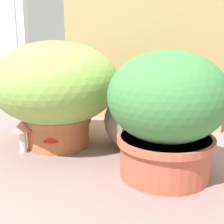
{
  "coord_description": "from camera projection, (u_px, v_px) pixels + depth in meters",
  "views": [
    {
      "loc": [
        0.6,
        -0.96,
        0.47
      ],
      "look_at": [
        0.08,
        0.07,
        0.18
      ],
      "focal_mm": 47.31,
      "sensor_mm": 36.0,
      "label": 1
    }
  ],
  "objects": [
    {
      "name": "grass_planter",
      "position": [
        56.0,
        87.0,
        1.28
      ],
      "size": [
        0.55,
        0.55,
        0.46
      ],
      "color": "#B6683F",
      "rests_on": "ground"
    },
    {
      "name": "window_panel_white",
      "position": [
        7.0,
        44.0,
        2.06
      ],
      "size": [
        0.37,
        0.05,
        0.86
      ],
      "color": "white",
      "rests_on": "ground"
    },
    {
      "name": "mushroom_ornament_pink",
      "position": [
        22.0,
        129.0,
        1.23
      ],
      "size": [
        0.09,
        0.09,
        0.14
      ],
      "color": "silver",
      "rests_on": "ground"
    },
    {
      "name": "cardboard_backdrop",
      "position": [
        137.0,
        36.0,
        1.61
      ],
      "size": [
        0.95,
        0.03,
        0.96
      ],
      "primitive_type": "cube",
      "color": "tan",
      "rests_on": "ground"
    },
    {
      "name": "leafy_planter",
      "position": [
        167.0,
        111.0,
        0.99
      ],
      "size": [
        0.4,
        0.4,
        0.43
      ],
      "color": "#BF5A41",
      "rests_on": "ground"
    },
    {
      "name": "mushroom_ornament_red",
      "position": [
        52.0,
        139.0,
        1.21
      ],
      "size": [
        0.07,
        0.07,
        0.1
      ],
      "color": "silver",
      "rests_on": "ground"
    },
    {
      "name": "ground_plane",
      "position": [
        88.0,
        156.0,
        1.21
      ],
      "size": [
        6.0,
        6.0,
        0.0
      ],
      "primitive_type": "plane",
      "color": "gray"
    },
    {
      "name": "cat",
      "position": [
        127.0,
        121.0,
        1.27
      ],
      "size": [
        0.31,
        0.33,
        0.32
      ],
      "color": "gray",
      "rests_on": "ground"
    }
  ]
}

